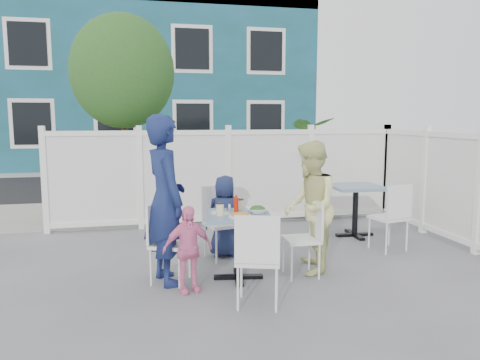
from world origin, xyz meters
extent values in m
plane|color=slate|center=(0.00, 0.00, 0.00)|extent=(80.00, 80.00, 0.00)
cube|color=gray|center=(0.00, 3.80, 0.01)|extent=(24.00, 2.60, 0.01)
cube|color=black|center=(0.00, 7.50, 0.00)|extent=(24.00, 5.00, 0.01)
cube|color=gray|center=(0.00, 10.60, 0.01)|extent=(24.00, 1.60, 0.01)
cube|color=#184E51|center=(-0.50, 14.00, 3.00)|extent=(11.00, 6.00, 6.00)
cube|color=black|center=(-3.00, 11.02, 1.60)|extent=(1.20, 0.04, 1.40)
cube|color=black|center=(1.00, 11.02, 1.60)|extent=(1.20, 0.04, 1.40)
cube|color=black|center=(-3.00, 11.02, 4.10)|extent=(1.20, 0.04, 1.40)
cube|color=black|center=(1.00, 11.02, 4.10)|extent=(1.20, 0.04, 1.40)
cube|color=white|center=(0.10, 2.40, 0.82)|extent=(5.80, 0.04, 1.40)
cube|color=white|center=(0.10, 2.40, 1.56)|extent=(5.86, 0.08, 0.08)
cube|color=white|center=(0.10, 2.40, 0.06)|extent=(5.86, 0.08, 0.12)
cube|color=white|center=(3.00, 0.60, 0.82)|extent=(0.04, 3.60, 1.40)
cube|color=white|center=(3.00, 0.60, 1.56)|extent=(0.08, 3.66, 0.08)
cube|color=white|center=(3.00, 0.60, 0.06)|extent=(0.08, 3.66, 0.12)
cylinder|color=#382316|center=(-1.60, 3.30, 1.20)|extent=(0.12, 0.12, 2.40)
ellipsoid|color=#224517|center=(-1.60, 3.30, 2.60)|extent=(1.80, 1.62, 1.98)
cube|color=yellow|center=(-2.44, 4.00, 0.59)|extent=(0.64, 0.47, 1.18)
imported|color=#224517|center=(-0.16, 3.10, 0.78)|extent=(1.20, 1.20, 1.57)
imported|color=#224517|center=(1.71, 3.00, 0.89)|extent=(2.07, 2.12, 1.79)
cube|color=#395C73|center=(-0.30, -0.27, 0.73)|extent=(0.80, 0.80, 0.04)
cylinder|color=black|center=(-0.30, -0.27, 0.36)|extent=(0.08, 0.08, 0.69)
cube|color=black|center=(-0.30, -0.27, 0.02)|extent=(0.56, 0.16, 0.04)
cube|color=black|center=(-0.30, -0.27, 0.02)|extent=(0.16, 0.56, 0.04)
cube|color=#395C73|center=(1.84, 1.22, 0.76)|extent=(0.78, 0.78, 0.04)
cylinder|color=black|center=(1.84, 1.22, 0.38)|extent=(0.08, 0.08, 0.72)
cube|color=black|center=(1.84, 1.22, 0.02)|extent=(0.59, 0.11, 0.04)
cube|color=black|center=(1.84, 1.22, 0.02)|extent=(0.11, 0.59, 0.04)
cube|color=white|center=(-1.05, -0.21, 0.43)|extent=(0.51, 0.52, 0.04)
cube|color=white|center=(-1.21, -0.13, 0.66)|extent=(0.19, 0.37, 0.43)
cylinder|color=white|center=(-0.83, -0.12, 0.21)|extent=(0.02, 0.02, 0.43)
cylinder|color=white|center=(-0.97, -0.43, 0.21)|extent=(0.02, 0.02, 0.43)
cylinder|color=white|center=(-1.12, 0.01, 0.21)|extent=(0.02, 0.02, 0.43)
cylinder|color=white|center=(-1.27, -0.30, 0.21)|extent=(0.02, 0.02, 0.43)
cube|color=white|center=(0.43, -0.32, 0.42)|extent=(0.39, 0.41, 0.04)
cube|color=white|center=(0.61, -0.32, 0.66)|extent=(0.04, 0.40, 0.42)
cylinder|color=white|center=(0.26, -0.48, 0.21)|extent=(0.02, 0.02, 0.42)
cylinder|color=white|center=(0.27, -0.14, 0.21)|extent=(0.02, 0.02, 0.42)
cylinder|color=white|center=(0.58, -0.49, 0.21)|extent=(0.02, 0.02, 0.42)
cylinder|color=white|center=(0.59, -0.15, 0.21)|extent=(0.02, 0.02, 0.42)
cube|color=white|center=(-0.33, 0.52, 0.45)|extent=(0.52, 0.50, 0.04)
cube|color=white|center=(-0.38, 0.70, 0.70)|extent=(0.41, 0.15, 0.45)
cylinder|color=white|center=(-0.11, 0.40, 0.23)|extent=(0.02, 0.02, 0.45)
cylinder|color=white|center=(-0.45, 0.30, 0.23)|extent=(0.02, 0.02, 0.45)
cylinder|color=white|center=(-0.20, 0.73, 0.23)|extent=(0.02, 0.02, 0.45)
cylinder|color=white|center=(-0.55, 0.63, 0.23)|extent=(0.02, 0.02, 0.45)
cube|color=white|center=(-0.26, -1.03, 0.45)|extent=(0.52, 0.51, 0.04)
cube|color=white|center=(-0.32, -1.21, 0.70)|extent=(0.41, 0.16, 0.45)
cylinder|color=white|center=(-0.38, -0.81, 0.22)|extent=(0.02, 0.02, 0.45)
cylinder|color=white|center=(-0.04, -0.92, 0.22)|extent=(0.02, 0.02, 0.45)
cylinder|color=white|center=(-0.48, -1.13, 0.22)|extent=(0.02, 0.02, 0.45)
cylinder|color=white|center=(-0.14, -1.24, 0.22)|extent=(0.02, 0.02, 0.45)
cube|color=white|center=(1.95, 0.44, 0.45)|extent=(0.50, 0.48, 0.04)
cube|color=white|center=(1.99, 0.25, 0.70)|extent=(0.42, 0.12, 0.45)
cylinder|color=white|center=(1.74, 0.56, 0.22)|extent=(0.02, 0.02, 0.45)
cylinder|color=white|center=(2.09, 0.64, 0.22)|extent=(0.02, 0.02, 0.45)
cylinder|color=white|center=(1.81, 0.23, 0.22)|extent=(0.02, 0.02, 0.45)
cylinder|color=white|center=(2.16, 0.31, 0.22)|extent=(0.02, 0.02, 0.45)
imported|color=navy|center=(-1.09, -0.19, 0.92)|extent=(0.61, 0.77, 1.84)
imported|color=#D0D33C|center=(0.57, -0.20, 0.77)|extent=(0.78, 0.89, 1.55)
imported|color=#1A244A|center=(-0.28, 0.63, 0.53)|extent=(0.58, 0.43, 1.07)
imported|color=pink|center=(-0.89, -0.54, 0.46)|extent=(0.57, 0.33, 0.91)
cylinder|color=white|center=(-0.31, -0.42, 0.75)|extent=(0.25, 0.25, 0.02)
cylinder|color=white|center=(-0.49, -0.20, 0.75)|extent=(0.20, 0.20, 0.01)
imported|color=white|center=(-0.08, -0.27, 0.77)|extent=(0.24, 0.24, 0.06)
cylinder|color=beige|center=(-0.51, -0.31, 0.81)|extent=(0.09, 0.09, 0.13)
cylinder|color=beige|center=(-0.23, -0.05, 0.80)|extent=(0.08, 0.08, 0.12)
cylinder|color=#B81707|center=(-0.31, -0.23, 0.83)|extent=(0.05, 0.05, 0.17)
cylinder|color=white|center=(-0.35, -0.03, 0.78)|extent=(0.03, 0.03, 0.07)
cylinder|color=black|center=(-0.36, -0.02, 0.78)|extent=(0.03, 0.03, 0.06)
camera|label=1|loc=(-1.35, -5.25, 1.81)|focal=35.00mm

